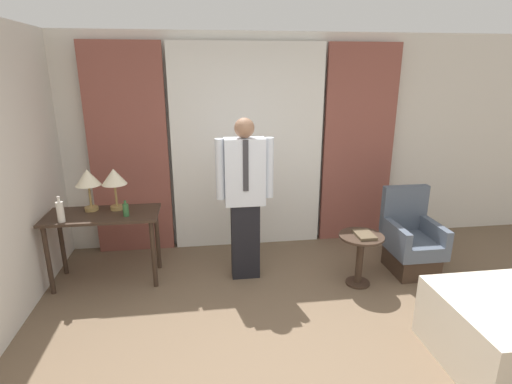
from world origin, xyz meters
The scene contains 13 objects.
wall_back centered at (0.00, 2.74, 1.35)m, with size 10.00×0.06×2.70m.
curtain_sheer_center centered at (0.00, 2.61, 1.29)m, with size 1.91×0.06×2.58m.
curtain_drape_left centered at (-1.46, 2.61, 1.29)m, with size 0.94×0.06×2.58m.
curtain_drape_right centered at (1.46, 2.61, 1.29)m, with size 0.94×0.06×2.58m.
desk centered at (-1.66, 1.83, 0.66)m, with size 1.18×0.55×0.79m.
table_lamp_left centered at (-1.80, 1.95, 1.14)m, with size 0.26×0.26×0.46m.
table_lamp_right centered at (-1.53, 1.95, 1.14)m, with size 0.26×0.26×0.46m.
bottle_near_edge centered at (-1.39, 1.72, 0.86)m, with size 0.06×0.06×0.17m.
bottle_by_lamp centered at (-2.01, 1.64, 0.90)m, with size 0.07×0.07×0.27m.
person centered at (-0.14, 1.71, 0.98)m, with size 0.62×0.21×1.79m.
armchair centered at (1.77, 1.59, 0.34)m, with size 0.54×0.64×0.96m.
side_table centered at (1.06, 1.36, 0.39)m, with size 0.48×0.48×0.58m.
book centered at (1.08, 1.34, 0.59)m, with size 0.18×0.26×0.03m.
Camera 1 is at (-0.58, -2.35, 2.27)m, focal length 28.00 mm.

